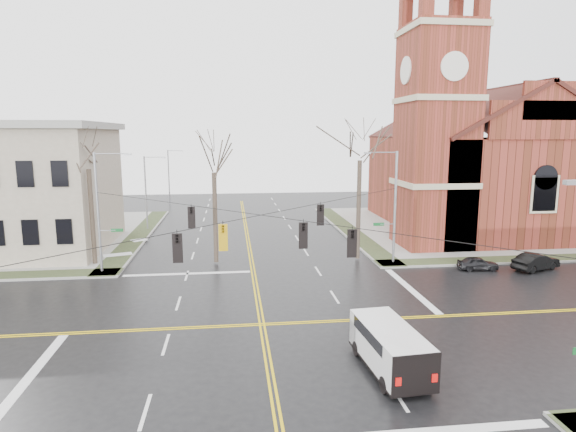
{
  "coord_description": "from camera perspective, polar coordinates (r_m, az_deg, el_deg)",
  "views": [
    {
      "loc": [
        -1.55,
        -25.4,
        10.52
      ],
      "look_at": [
        2.18,
        6.0,
        5.08
      ],
      "focal_mm": 30.0,
      "sensor_mm": 36.0,
      "label": 1
    }
  ],
  "objects": [
    {
      "name": "traffic_signals",
      "position": [
        25.3,
        -3.12,
        -1.81
      ],
      "size": [
        8.21,
        8.26,
        1.3
      ],
      "color": "black",
      "rests_on": "ground"
    },
    {
      "name": "streetlight_north_b",
      "position": [
        74.21,
        -13.84,
        4.8
      ],
      "size": [
        2.3,
        0.2,
        8.0
      ],
      "color": "gray",
      "rests_on": "ground"
    },
    {
      "name": "road_markings",
      "position": [
        27.54,
        -3.1,
        -12.7
      ],
      "size": [
        100.0,
        100.0,
        0.01
      ],
      "color": "gold",
      "rests_on": "ground"
    },
    {
      "name": "civic_building_a",
      "position": [
        50.05,
        -30.88,
        2.62
      ],
      "size": [
        18.0,
        14.0,
        11.0
      ],
      "primitive_type": "cube",
      "color": "gray",
      "rests_on": "ground"
    },
    {
      "name": "parked_car_b",
      "position": [
        42.25,
        27.31,
        -4.83
      ],
      "size": [
        4.31,
        2.8,
        1.34
      ],
      "primitive_type": "imported",
      "rotation": [
        0.0,
        0.0,
        1.94
      ],
      "color": "black",
      "rests_on": "ground"
    },
    {
      "name": "tree_nw_near",
      "position": [
        38.68,
        -8.78,
        5.83
      ],
      "size": [
        4.0,
        4.0,
        10.96
      ],
      "color": "#3A3025",
      "rests_on": "ground"
    },
    {
      "name": "tree_ne",
      "position": [
        39.78,
        8.53,
        7.32
      ],
      "size": [
        4.0,
        4.0,
        12.3
      ],
      "color": "#3A3025",
      "rests_on": "ground"
    },
    {
      "name": "ground",
      "position": [
        27.54,
        -3.1,
        -12.71
      ],
      "size": [
        120.0,
        120.0,
        0.0
      ],
      "primitive_type": "plane",
      "color": "black",
      "rests_on": "ground"
    },
    {
      "name": "cargo_van",
      "position": [
        22.8,
        11.76,
        -14.61
      ],
      "size": [
        2.46,
        5.45,
        2.01
      ],
      "rotation": [
        0.0,
        0.0,
        0.08
      ],
      "color": "silver",
      "rests_on": "ground"
    },
    {
      "name": "church",
      "position": [
        56.71,
        21.05,
        7.01
      ],
      "size": [
        24.28,
        27.48,
        27.5
      ],
      "color": "#612919",
      "rests_on": "ground"
    },
    {
      "name": "sidewalks",
      "position": [
        27.51,
        -3.1,
        -12.56
      ],
      "size": [
        80.0,
        80.0,
        0.17
      ],
      "color": "gray",
      "rests_on": "ground"
    },
    {
      "name": "streetlight_north_a",
      "position": [
        54.51,
        -16.36,
        2.99
      ],
      "size": [
        2.3,
        0.2,
        8.0
      ],
      "color": "gray",
      "rests_on": "ground"
    },
    {
      "name": "signal_pole_ne",
      "position": [
        39.48,
        12.34,
        1.43
      ],
      "size": [
        2.75,
        0.22,
        9.0
      ],
      "color": "gray",
      "rests_on": "ground"
    },
    {
      "name": "parked_car_a",
      "position": [
        40.46,
        21.58,
        -5.24
      ],
      "size": [
        3.2,
        1.61,
        1.05
      ],
      "primitive_type": "imported",
      "rotation": [
        0.0,
        0.0,
        1.44
      ],
      "color": "black",
      "rests_on": "ground"
    },
    {
      "name": "tree_nw_far",
      "position": [
        40.88,
        -22.6,
        5.87
      ],
      "size": [
        4.0,
        4.0,
        11.42
      ],
      "color": "#3A3025",
      "rests_on": "ground"
    },
    {
      "name": "signal_pole_nw",
      "position": [
        38.58,
        -21.36,
        0.79
      ],
      "size": [
        2.75,
        0.22,
        9.0
      ],
      "color": "gray",
      "rests_on": "ground"
    },
    {
      "name": "span_wires",
      "position": [
        25.81,
        -3.23,
        0.11
      ],
      "size": [
        23.02,
        23.02,
        0.03
      ],
      "color": "black",
      "rests_on": "ground"
    }
  ]
}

